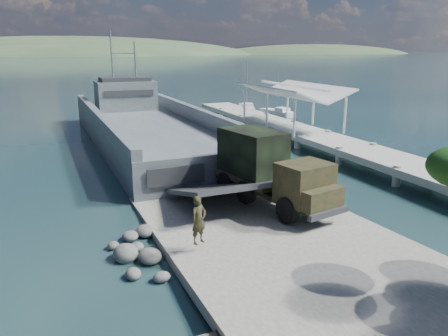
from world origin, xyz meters
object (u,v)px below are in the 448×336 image
(pier, at_px, (297,124))
(sailboat_near, at_px, (278,113))
(military_truck, at_px, (268,169))
(soldier, at_px, (199,229))
(sailboat_far, at_px, (247,108))
(landing_craft, at_px, (150,134))

(pier, relative_size, sailboat_near, 6.79)
(pier, bearing_deg, military_truck, -126.22)
(pier, height_order, sailboat_near, sailboat_near)
(pier, xyz_separation_m, soldier, (-16.77, -19.76, -0.09))
(military_truck, bearing_deg, sailboat_far, 54.99)
(pier, height_order, soldier, pier)
(landing_craft, bearing_deg, soldier, -98.96)
(pier, relative_size, soldier, 21.85)
(military_truck, bearing_deg, landing_craft, 84.41)
(soldier, height_order, sailboat_near, sailboat_near)
(sailboat_near, distance_m, sailboat_far, 5.62)
(landing_craft, distance_m, military_truck, 19.68)
(sailboat_near, bearing_deg, military_truck, -133.41)
(landing_craft, bearing_deg, pier, -17.87)
(soldier, distance_m, sailboat_near, 41.94)
(military_truck, height_order, soldier, military_truck)
(sailboat_near, xyz_separation_m, sailboat_far, (-2.10, 5.22, 0.03))
(pier, relative_size, sailboat_far, 6.23)
(pier, bearing_deg, soldier, -130.33)
(pier, distance_m, soldier, 25.92)
(landing_craft, xyz_separation_m, sailboat_near, (19.73, 11.00, -0.57))
(sailboat_near, bearing_deg, sailboat_far, 98.68)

